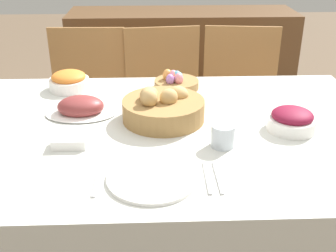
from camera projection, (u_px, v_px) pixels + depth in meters
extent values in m
cube|color=silver|center=(169.00, 216.00, 1.63)|extent=(1.54, 1.03, 0.77)
cylinder|color=olive|center=(48.00, 174.00, 2.22)|extent=(0.03, 0.03, 0.42)
cylinder|color=olive|center=(121.00, 173.00, 2.22)|extent=(0.03, 0.03, 0.42)
cylinder|color=olive|center=(63.00, 140.00, 2.57)|extent=(0.03, 0.03, 0.42)
cylinder|color=olive|center=(126.00, 139.00, 2.57)|extent=(0.03, 0.03, 0.42)
cube|color=olive|center=(87.00, 120.00, 2.30)|extent=(0.43, 0.43, 0.02)
cube|color=olive|center=(89.00, 67.00, 2.38)|extent=(0.42, 0.03, 0.45)
cylinder|color=olive|center=(137.00, 175.00, 2.21)|extent=(0.03, 0.03, 0.42)
cylinder|color=olive|center=(208.00, 169.00, 2.26)|extent=(0.03, 0.03, 0.42)
cylinder|color=olive|center=(132.00, 140.00, 2.56)|extent=(0.03, 0.03, 0.42)
cylinder|color=olive|center=(194.00, 136.00, 2.61)|extent=(0.03, 0.03, 0.42)
cube|color=olive|center=(168.00, 119.00, 2.31)|extent=(0.46, 0.46, 0.02)
cube|color=olive|center=(163.00, 67.00, 2.39)|extent=(0.42, 0.06, 0.45)
cylinder|color=olive|center=(204.00, 169.00, 2.26)|extent=(0.03, 0.03, 0.42)
cylinder|color=olive|center=(277.00, 172.00, 2.24)|extent=(0.03, 0.03, 0.42)
cylinder|color=olive|center=(204.00, 136.00, 2.61)|extent=(0.03, 0.03, 0.42)
cylinder|color=olive|center=(267.00, 138.00, 2.59)|extent=(0.03, 0.03, 0.42)
cube|color=olive|center=(240.00, 118.00, 2.33)|extent=(0.46, 0.46, 0.02)
cube|color=olive|center=(241.00, 66.00, 2.41)|extent=(0.42, 0.06, 0.45)
cube|color=brown|center=(181.00, 72.00, 3.03)|extent=(1.54, 0.44, 0.86)
cylinder|color=#9E7542|center=(163.00, 110.00, 1.49)|extent=(0.29, 0.29, 0.08)
ellipsoid|color=tan|center=(178.00, 94.00, 1.52)|extent=(0.10, 0.10, 0.06)
ellipsoid|color=tan|center=(149.00, 98.00, 1.43)|extent=(0.07, 0.07, 0.06)
ellipsoid|color=tan|center=(169.00, 97.00, 1.46)|extent=(0.09, 0.09, 0.06)
ellipsoid|color=tan|center=(149.00, 95.00, 1.48)|extent=(0.08, 0.10, 0.06)
cylinder|color=#9E7542|center=(177.00, 84.00, 1.79)|extent=(0.19, 0.19, 0.03)
ellipsoid|color=#B27AD1|center=(170.00, 79.00, 1.74)|extent=(0.04, 0.04, 0.05)
ellipsoid|color=#60B2E0|center=(177.00, 76.00, 1.78)|extent=(0.04, 0.04, 0.05)
ellipsoid|color=#F29E4C|center=(176.00, 77.00, 1.78)|extent=(0.04, 0.04, 0.05)
ellipsoid|color=pink|center=(179.00, 79.00, 1.75)|extent=(0.04, 0.04, 0.05)
ellipsoid|color=#F29E4C|center=(168.00, 75.00, 1.79)|extent=(0.04, 0.04, 0.05)
ellipsoid|color=#60B2E0|center=(179.00, 77.00, 1.77)|extent=(0.03, 0.03, 0.04)
ellipsoid|color=pink|center=(173.00, 76.00, 1.78)|extent=(0.04, 0.04, 0.05)
ellipsoid|color=white|center=(81.00, 113.00, 1.55)|extent=(0.26, 0.18, 0.01)
ellipsoid|color=brown|center=(81.00, 106.00, 1.54)|extent=(0.17, 0.13, 0.08)
cylinder|color=white|center=(291.00, 124.00, 1.43)|extent=(0.16, 0.16, 0.05)
ellipsoid|color=maroon|center=(292.00, 115.00, 1.42)|extent=(0.14, 0.14, 0.05)
cylinder|color=white|center=(69.00, 84.00, 1.77)|extent=(0.17, 0.17, 0.05)
ellipsoid|color=orange|center=(69.00, 77.00, 1.76)|extent=(0.14, 0.14, 0.05)
cylinder|color=white|center=(152.00, 178.00, 1.16)|extent=(0.25, 0.25, 0.01)
cube|color=silver|center=(97.00, 180.00, 1.15)|extent=(0.01, 0.16, 0.00)
cube|color=silver|center=(207.00, 177.00, 1.16)|extent=(0.01, 0.16, 0.00)
cube|color=silver|center=(218.00, 177.00, 1.17)|extent=(0.01, 0.16, 0.00)
cylinder|color=silver|center=(223.00, 136.00, 1.32)|extent=(0.08, 0.08, 0.07)
cube|color=white|center=(70.00, 142.00, 1.32)|extent=(0.11, 0.07, 0.03)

